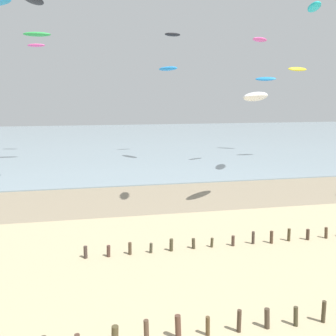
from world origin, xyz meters
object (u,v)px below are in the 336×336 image
object	(u,v)px
kite_aloft_7	(36,45)
kite_aloft_6	(256,97)
kite_aloft_10	(260,40)
kite_aloft_9	(314,7)
kite_aloft_3	(297,69)
kite_aloft_1	(266,79)
kite_aloft_4	(37,34)
kite_aloft_2	(168,69)
kite_aloft_5	(173,35)

from	to	relation	value
kite_aloft_7	kite_aloft_6	bearing A→B (deg)	136.76
kite_aloft_10	kite_aloft_7	bearing A→B (deg)	-57.18
kite_aloft_9	kite_aloft_3	bearing A→B (deg)	1.56
kite_aloft_1	kite_aloft_4	distance (m)	29.35
kite_aloft_2	kite_aloft_7	xyz separation A→B (m)	(-15.35, 8.97, 3.29)
kite_aloft_4	kite_aloft_10	world-z (taller)	kite_aloft_4
kite_aloft_7	kite_aloft_9	size ratio (longest dim) A/B	0.68
kite_aloft_3	kite_aloft_4	xyz separation A→B (m)	(-29.39, 2.62, 3.41)
kite_aloft_4	kite_aloft_9	distance (m)	27.93
kite_aloft_5	kite_aloft_3	bearing A→B (deg)	-36.85
kite_aloft_7	kite_aloft_10	xyz separation A→B (m)	(24.30, -13.52, -0.53)
kite_aloft_5	kite_aloft_10	world-z (taller)	kite_aloft_5
kite_aloft_3	kite_aloft_6	size ratio (longest dim) A/B	0.71
kite_aloft_9	kite_aloft_6	bearing A→B (deg)	156.74
kite_aloft_7	kite_aloft_4	bearing A→B (deg)	112.38
kite_aloft_4	kite_aloft_10	size ratio (longest dim) A/B	1.29
kite_aloft_5	kite_aloft_6	world-z (taller)	kite_aloft_5
kite_aloft_3	kite_aloft_7	bearing A→B (deg)	157.28
kite_aloft_1	kite_aloft_5	size ratio (longest dim) A/B	1.30
kite_aloft_6	kite_aloft_10	distance (m)	16.34
kite_aloft_9	kite_aloft_10	bearing A→B (deg)	43.56
kite_aloft_3	kite_aloft_10	size ratio (longest dim) A/B	1.08
kite_aloft_6	kite_aloft_7	distance (m)	33.27
kite_aloft_5	kite_aloft_4	bearing A→B (deg)	-178.29
kite_aloft_1	kite_aloft_5	world-z (taller)	kite_aloft_5
kite_aloft_5	kite_aloft_9	xyz separation A→B (m)	(9.45, -15.84, 0.17)
kite_aloft_1	kite_aloft_10	world-z (taller)	kite_aloft_10
kite_aloft_5	kite_aloft_7	size ratio (longest dim) A/B	0.92
kite_aloft_4	kite_aloft_9	xyz separation A→B (m)	(25.15, -12.07, 1.20)
kite_aloft_1	kite_aloft_6	world-z (taller)	kite_aloft_1
kite_aloft_4	kite_aloft_6	xyz separation A→B (m)	(16.64, -19.48, -6.58)
kite_aloft_3	kite_aloft_1	bearing A→B (deg)	91.68
kite_aloft_2	kite_aloft_4	size ratio (longest dim) A/B	1.03
kite_aloft_7	kite_aloft_10	size ratio (longest dim) A/B	1.02
kite_aloft_4	kite_aloft_1	bearing A→B (deg)	-168.50
kite_aloft_5	kite_aloft_7	xyz separation A→B (m)	(-16.92, 4.08, -1.21)
kite_aloft_2	kite_aloft_7	world-z (taller)	kite_aloft_7
kite_aloft_3	kite_aloft_5	xyz separation A→B (m)	(-13.68, 6.39, 4.44)
kite_aloft_6	kite_aloft_7	bearing A→B (deg)	-99.35
kite_aloft_4	kite_aloft_7	size ratio (longest dim) A/B	1.26
kite_aloft_1	kite_aloft_10	distance (m)	11.92
kite_aloft_5	kite_aloft_6	xyz separation A→B (m)	(0.93, -23.26, -7.61)
kite_aloft_7	kite_aloft_5	bearing A→B (deg)	-179.93
kite_aloft_7	kite_aloft_3	bearing A→B (deg)	174.74
kite_aloft_2	kite_aloft_10	world-z (taller)	kite_aloft_10
kite_aloft_4	kite_aloft_10	bearing A→B (deg)	169.34
kite_aloft_1	kite_aloft_2	xyz separation A→B (m)	(-14.59, -5.34, 0.77)
kite_aloft_2	kite_aloft_6	world-z (taller)	kite_aloft_2
kite_aloft_1	kite_aloft_10	bearing A→B (deg)	93.11
kite_aloft_9	kite_aloft_10	size ratio (longest dim) A/B	1.51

